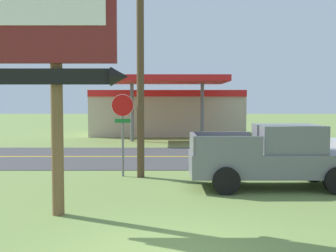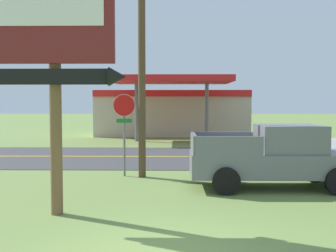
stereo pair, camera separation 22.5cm
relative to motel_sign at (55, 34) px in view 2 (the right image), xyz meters
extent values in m
cube|color=#3D3D3F|center=(2.48, 10.42, -4.21)|extent=(140.00, 8.00, 0.02)
cube|color=gold|center=(2.48, 10.42, -4.19)|extent=(126.00, 0.20, 0.01)
cylinder|color=brown|center=(-0.06, 0.14, -1.06)|extent=(0.28, 0.28, 6.30)
cube|color=maroon|center=(-0.06, -0.04, 0.56)|extent=(2.86, 0.16, 2.46)
cube|color=black|center=(-0.06, -0.04, -0.97)|extent=(2.57, 0.12, 0.36)
cone|color=black|center=(1.43, -0.04, -0.97)|extent=(0.40, 0.44, 0.44)
cylinder|color=slate|center=(0.91, 5.21, -3.12)|extent=(0.08, 0.08, 2.20)
cylinder|color=red|center=(0.91, 5.18, -1.67)|extent=(0.76, 0.03, 0.76)
cylinder|color=white|center=(0.91, 5.20, -1.67)|extent=(0.80, 0.01, 0.80)
cube|color=#19722D|center=(0.91, 5.18, -2.22)|extent=(0.56, 0.03, 0.14)
cylinder|color=brown|center=(1.56, 5.04, 0.10)|extent=(0.26, 0.26, 8.62)
cube|color=beige|center=(2.47, 24.57, -2.42)|extent=(12.00, 6.00, 3.60)
cube|color=red|center=(2.47, 21.52, -0.87)|extent=(12.00, 0.12, 0.50)
cube|color=red|center=(2.47, 18.57, -0.02)|extent=(8.00, 5.00, 0.40)
cylinder|color=slate|center=(0.07, 18.57, -2.12)|extent=(0.24, 0.24, 4.20)
cylinder|color=slate|center=(4.87, 18.57, -2.12)|extent=(0.24, 0.24, 4.20)
cube|color=slate|center=(5.81, 3.26, -3.46)|extent=(5.22, 2.00, 0.72)
cube|color=slate|center=(6.26, 3.26, -2.68)|extent=(1.91, 1.81, 0.84)
cube|color=#28333D|center=(7.15, 3.27, -2.68)|extent=(0.11, 1.66, 0.71)
cube|color=slate|center=(4.28, 4.17, -2.82)|extent=(1.95, 0.14, 0.56)
cube|color=slate|center=(4.30, 2.33, -2.82)|extent=(1.95, 0.14, 0.56)
cube|color=slate|center=(3.31, 3.24, -2.82)|extent=(0.13, 1.88, 0.56)
cylinder|color=black|center=(7.42, 4.25, -3.82)|extent=(0.80, 0.29, 0.80)
cylinder|color=black|center=(4.19, 4.23, -3.82)|extent=(0.80, 0.29, 0.80)
cylinder|color=black|center=(4.21, 2.27, -3.82)|extent=(0.80, 0.29, 0.80)
camera|label=1|loc=(2.53, -9.42, -1.56)|focal=43.85mm
camera|label=2|loc=(2.76, -9.42, -1.56)|focal=43.85mm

